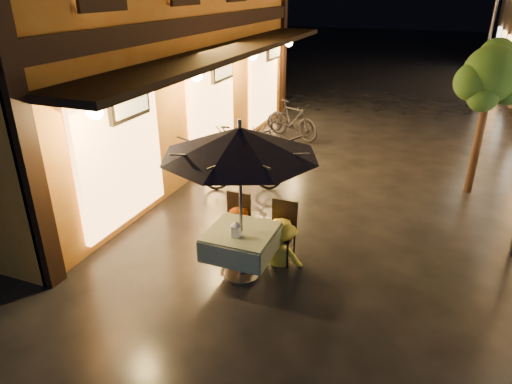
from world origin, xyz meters
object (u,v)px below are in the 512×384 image
at_px(table_lantern, 236,228).
at_px(person_orange, 236,209).
at_px(patio_umbrella, 240,142).
at_px(person_yellow, 281,221).
at_px(bicycle_0, 243,170).
at_px(cafe_table, 241,242).

height_order(table_lantern, person_orange, person_orange).
bearing_deg(patio_umbrella, table_lantern, -90.00).
bearing_deg(table_lantern, patio_umbrella, 90.00).
height_order(patio_umbrella, person_yellow, patio_umbrella).
relative_size(person_yellow, bicycle_0, 0.85).
bearing_deg(person_yellow, patio_umbrella, 43.88).
xyz_separation_m(patio_umbrella, bicycle_0, (-1.25, 2.99, -1.69)).
distance_m(table_lantern, person_yellow, 0.88).
bearing_deg(bicycle_0, person_orange, 178.12).
height_order(patio_umbrella, bicycle_0, patio_umbrella).
bearing_deg(person_yellow, table_lantern, 51.05).
xyz_separation_m(table_lantern, person_yellow, (0.43, 0.75, -0.18)).
bearing_deg(table_lantern, person_orange, 113.92).
relative_size(table_lantern, person_orange, 0.16).
xyz_separation_m(cafe_table, bicycle_0, (-1.25, 2.99, -0.13)).
bearing_deg(table_lantern, cafe_table, 90.00).
relative_size(cafe_table, patio_umbrella, 0.40).
bearing_deg(cafe_table, person_orange, 120.00).
relative_size(person_orange, bicycle_0, 0.93).
bearing_deg(bicycle_0, table_lantern, 178.93).
distance_m(cafe_table, table_lantern, 0.38).
xyz_separation_m(patio_umbrella, person_yellow, (0.43, 0.57, -1.41)).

